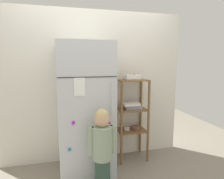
# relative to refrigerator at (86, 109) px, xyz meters

# --- Properties ---
(ground_plane) EXTENTS (6.00, 6.00, 0.00)m
(ground_plane) POSITION_rel_refrigerator_xyz_m (0.16, -0.02, -0.88)
(ground_plane) COLOR gray
(kitchen_wall_back) EXTENTS (2.80, 0.03, 2.26)m
(kitchen_wall_back) POSITION_rel_refrigerator_xyz_m (0.16, 0.35, 0.25)
(kitchen_wall_back) COLOR silver
(kitchen_wall_back) RESTS_ON ground
(refrigerator) EXTENTS (0.70, 0.68, 1.76)m
(refrigerator) POSITION_rel_refrigerator_xyz_m (0.00, 0.00, 0.00)
(refrigerator) COLOR silver
(refrigerator) RESTS_ON ground
(child_standing) EXTENTS (0.32, 0.24, 0.99)m
(child_standing) POSITION_rel_refrigerator_xyz_m (0.13, -0.49, -0.28)
(child_standing) COLOR #344E40
(child_standing) RESTS_ON ground
(pantry_shelf_unit) EXTENTS (0.45, 0.33, 1.24)m
(pantry_shelf_unit) POSITION_rel_refrigerator_xyz_m (0.72, 0.16, -0.14)
(pantry_shelf_unit) COLOR brown
(pantry_shelf_unit) RESTS_ON ground
(fruit_bin) EXTENTS (0.25, 0.15, 0.08)m
(fruit_bin) POSITION_rel_refrigerator_xyz_m (0.72, 0.16, 0.41)
(fruit_bin) COLOR white
(fruit_bin) RESTS_ON pantry_shelf_unit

